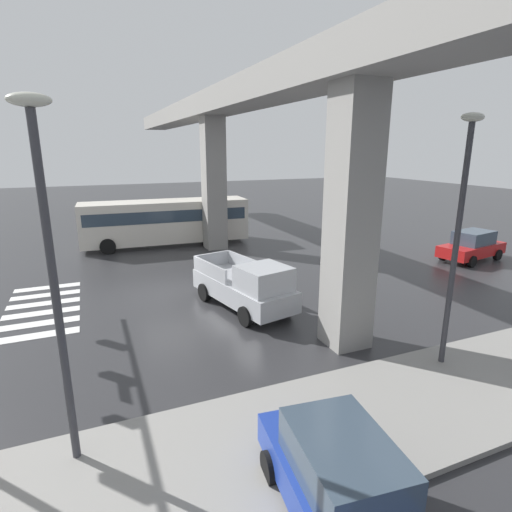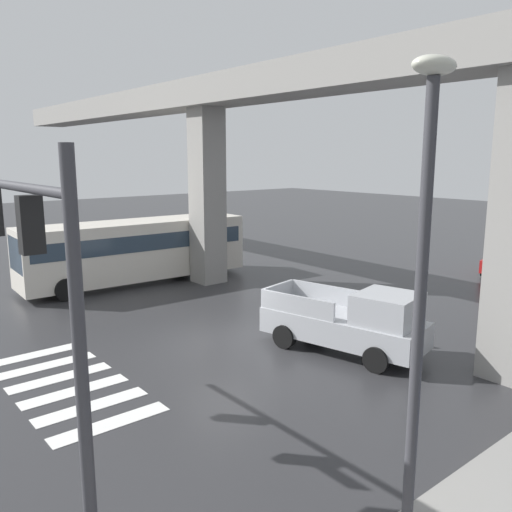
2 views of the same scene
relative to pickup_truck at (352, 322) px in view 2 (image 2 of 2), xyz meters
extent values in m
plane|color=#2D2D30|center=(-3.32, -2.51, -0.99)|extent=(120.00, 120.00, 0.00)
cube|color=silver|center=(-6.07, -7.68, -0.98)|extent=(0.55, 2.80, 0.01)
cube|color=silver|center=(-4.97, -7.68, -0.98)|extent=(0.55, 2.80, 0.01)
cube|color=silver|center=(-3.87, -7.68, -0.98)|extent=(0.55, 2.80, 0.01)
cube|color=silver|center=(-2.77, -7.68, -0.98)|extent=(0.55, 2.80, 0.01)
cube|color=silver|center=(-1.67, -7.68, -0.98)|extent=(0.55, 2.80, 0.01)
cube|color=silver|center=(-0.57, -7.68, -0.98)|extent=(0.55, 2.80, 0.01)
cube|color=gray|center=(-3.32, 1.95, 7.86)|extent=(57.51, 2.19, 1.20)
cube|color=gray|center=(-10.64, 1.95, 3.13)|extent=(1.30, 1.30, 8.24)
cube|color=#A8AAAF|center=(-0.29, -0.07, -0.21)|extent=(5.39, 2.98, 0.80)
cube|color=#A8AAAF|center=(1.12, 0.25, 0.64)|extent=(2.04, 2.08, 0.90)
cube|color=#3F5160|center=(1.58, 0.36, 0.64)|extent=(0.47, 1.65, 0.77)
cube|color=#A8AAAF|center=(-1.61, 0.53, 0.49)|extent=(2.61, 0.68, 0.60)
cube|color=#A8AAAF|center=(-1.22, -1.17, 0.49)|extent=(2.61, 0.68, 0.60)
cube|color=#A8AAAF|center=(-2.73, -0.62, 0.49)|extent=(0.48, 1.73, 0.60)
cylinder|color=black|center=(1.05, 1.16, -0.61)|extent=(0.80, 0.44, 0.76)
cylinder|color=black|center=(1.45, -0.60, -0.61)|extent=(0.80, 0.44, 0.76)
cylinder|color=black|center=(-2.03, 0.47, -0.61)|extent=(0.80, 0.44, 0.76)
cylinder|color=black|center=(-1.64, -1.30, -0.61)|extent=(0.80, 0.44, 0.76)
cube|color=beige|center=(-12.70, -0.83, 0.65)|extent=(3.00, 10.90, 2.70)
cube|color=#2D3D4C|center=(-12.70, -0.83, 1.12)|extent=(3.01, 10.37, 0.76)
cube|color=#2D3D4C|center=(-12.95, -6.18, 0.99)|extent=(2.25, 0.18, 1.49)
cylinder|color=black|center=(-11.65, -4.66, -0.51)|extent=(0.39, 0.98, 0.96)
cylinder|color=black|center=(-14.10, -4.55, -0.51)|extent=(0.39, 0.98, 0.96)
cylinder|color=black|center=(-11.34, 2.08, -0.51)|extent=(0.39, 0.98, 0.96)
cylinder|color=black|center=(-13.79, 2.20, -0.51)|extent=(0.39, 0.98, 0.96)
cube|color=red|center=(-1.98, 14.81, -0.35)|extent=(2.48, 4.54, 0.64)
cube|color=#384756|center=(-2.00, 14.91, 0.35)|extent=(1.86, 2.46, 0.76)
cylinder|color=black|center=(-2.60, 13.35, -0.67)|extent=(0.35, 0.67, 0.64)
cylinder|color=black|center=(-3.06, 15.98, -0.67)|extent=(0.35, 0.67, 0.64)
cylinder|color=#38383D|center=(3.95, -9.93, 2.11)|extent=(0.18, 0.18, 6.20)
cube|color=black|center=(2.35, -9.93, 4.09)|extent=(0.24, 0.32, 0.84)
sphere|color=orange|center=(2.35, -9.93, 4.09)|extent=(0.17, 0.17, 0.17)
cylinder|color=#38383D|center=(6.37, -6.30, 2.51)|extent=(0.16, 0.16, 7.00)
ellipsoid|color=beige|center=(6.37, -6.30, 6.13)|extent=(0.44, 0.70, 0.24)
camera|label=1|loc=(14.36, -5.59, 5.36)|focal=28.50mm
camera|label=2|loc=(10.13, -12.19, 5.06)|focal=36.93mm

